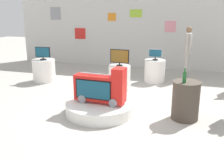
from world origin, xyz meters
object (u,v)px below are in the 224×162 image
at_px(tv_on_right_rear, 120,57).
at_px(display_pedestal_far_right, 155,71).
at_px(tv_on_center_rear, 43,53).
at_px(tv_on_far_right, 155,54).
at_px(bottle_on_side_table, 184,77).
at_px(main_display_pedestal, 100,108).
at_px(display_pedestal_right_rear, 119,78).
at_px(side_table_round, 186,100).
at_px(shopper_browsing_near_truck, 188,49).
at_px(display_pedestal_center_rear, 44,70).
at_px(novelty_firetruck_tv, 101,88).

relative_size(tv_on_right_rear, display_pedestal_far_right, 0.77).
distance_m(tv_on_center_rear, tv_on_far_right, 3.70).
xyz_separation_m(tv_on_far_right, bottle_on_side_table, (0.99, -3.02, 0.03)).
bearing_deg(tv_on_center_rear, main_display_pedestal, -37.85).
xyz_separation_m(display_pedestal_right_rear, display_pedestal_far_right, (0.88, 1.23, 0.00)).
relative_size(tv_on_far_right, side_table_round, 0.52).
xyz_separation_m(tv_on_center_rear, shopper_browsing_near_truck, (4.55, 1.71, 0.09)).
relative_size(display_pedestal_center_rear, display_pedestal_right_rear, 1.01).
distance_m(tv_on_center_rear, shopper_browsing_near_truck, 4.86).
bearing_deg(tv_on_right_rear, shopper_browsing_near_truck, 45.75).
xyz_separation_m(tv_on_center_rear, bottle_on_side_table, (4.54, -2.00, 0.01)).
distance_m(display_pedestal_right_rear, bottle_on_side_table, 2.66).
height_order(tv_on_far_right, shopper_browsing_near_truck, shopper_browsing_near_truck).
distance_m(main_display_pedestal, novelty_firetruck_tv, 0.48).
xyz_separation_m(main_display_pedestal, display_pedestal_right_rear, (-0.06, 1.91, 0.24)).
relative_size(display_pedestal_right_rear, shopper_browsing_near_truck, 0.41).
height_order(tv_on_center_rear, display_pedestal_far_right, tv_on_center_rear).
height_order(tv_on_center_rear, tv_on_far_right, tv_on_center_rear).
bearing_deg(side_table_round, bottle_on_side_table, -118.12).
distance_m(tv_on_center_rear, bottle_on_side_table, 4.97).
relative_size(tv_on_center_rear, shopper_browsing_near_truck, 0.29).
distance_m(display_pedestal_center_rear, display_pedestal_right_rear, 2.68).
height_order(main_display_pedestal, novelty_firetruck_tv, novelty_firetruck_tv).
bearing_deg(tv_on_right_rear, tv_on_far_right, 54.46).
relative_size(novelty_firetruck_tv, shopper_browsing_near_truck, 0.66).
distance_m(tv_on_center_rear, tv_on_right_rear, 2.68).
xyz_separation_m(bottle_on_side_table, shopper_browsing_near_truck, (0.01, 3.71, 0.09)).
bearing_deg(display_pedestal_center_rear, tv_on_far_right, 15.87).
height_order(main_display_pedestal, bottle_on_side_table, bottle_on_side_table).
relative_size(display_pedestal_center_rear, tv_on_far_right, 1.70).
bearing_deg(shopper_browsing_near_truck, tv_on_far_right, -145.13).
height_order(novelty_firetruck_tv, shopper_browsing_near_truck, shopper_browsing_near_truck).
distance_m(novelty_firetruck_tv, side_table_round, 1.87).
height_order(tv_on_center_rear, display_pedestal_right_rear, tv_on_center_rear).
height_order(display_pedestal_center_rear, bottle_on_side_table, bottle_on_side_table).
relative_size(display_pedestal_far_right, tv_on_far_right, 1.68).
xyz_separation_m(novelty_firetruck_tv, display_pedestal_center_rear, (-2.76, 2.14, -0.24)).
distance_m(main_display_pedestal, shopper_browsing_near_truck, 4.34).
relative_size(tv_on_right_rear, bottle_on_side_table, 1.86).
xyz_separation_m(side_table_round, bottle_on_side_table, (-0.06, -0.11, 0.54)).
height_order(side_table_round, bottle_on_side_table, bottle_on_side_table).
bearing_deg(tv_on_right_rear, main_display_pedestal, -88.20).
distance_m(display_pedestal_center_rear, bottle_on_side_table, 5.00).
relative_size(display_pedestal_right_rear, bottle_on_side_table, 2.41).
relative_size(main_display_pedestal, shopper_browsing_near_truck, 0.88).
distance_m(display_pedestal_right_rear, side_table_round, 2.56).
height_order(novelty_firetruck_tv, tv_on_far_right, novelty_firetruck_tv).
xyz_separation_m(tv_on_center_rear, tv_on_right_rear, (2.67, -0.22, 0.04)).
bearing_deg(tv_on_center_rear, display_pedestal_right_rear, -4.57).
bearing_deg(tv_on_far_right, display_pedestal_right_rear, -125.64).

